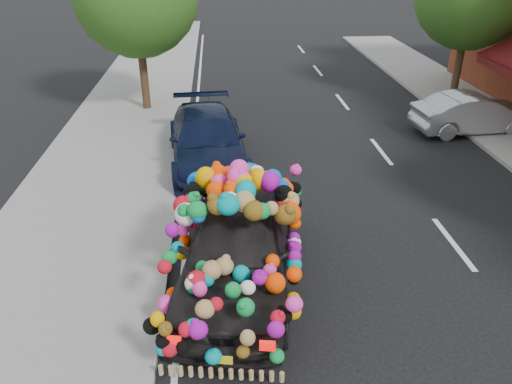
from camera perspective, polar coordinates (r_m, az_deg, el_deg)
ground at (r=10.29m, az=3.09°, el=-6.75°), size 100.00×100.00×0.00m
sidewalk at (r=10.64m, az=-20.73°, el=-7.10°), size 4.00×60.00×0.12m
kerb at (r=10.24m, az=-10.15°, el=-6.94°), size 0.15×60.00×0.13m
lane_markings at (r=11.30m, az=21.60°, el=-5.45°), size 6.00×50.00×0.01m
plush_art_car at (r=8.80m, az=-2.06°, el=-4.12°), size 3.00×5.24×2.27m
navy_sedan at (r=13.89m, az=-5.61°, el=5.93°), size 2.42×5.13×1.45m
silver_hatchback at (r=17.69m, az=23.64°, el=8.22°), size 3.98×1.66×1.28m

